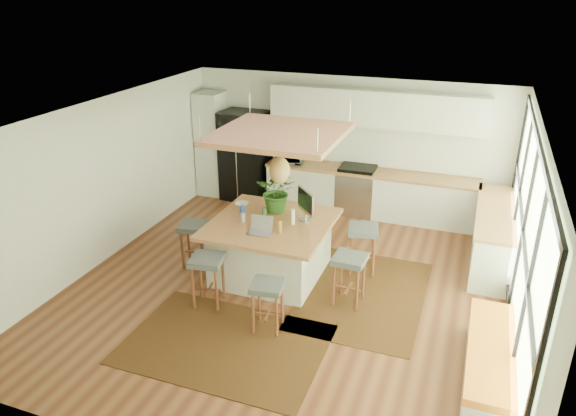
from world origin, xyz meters
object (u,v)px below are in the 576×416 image
at_px(stool_right_front, 349,282).
at_px(stool_left_side, 195,245).
at_px(fridge, 246,157).
at_px(laptop, 260,226).
at_px(monitor, 306,205).
at_px(island, 271,248).
at_px(stool_near_right, 268,306).
at_px(island_plant, 277,196).
at_px(microwave, 290,154).
at_px(stool_near_left, 208,283).
at_px(stool_right_back, 362,252).

xyz_separation_m(stool_right_front, stool_left_side, (-2.69, 0.25, 0.00)).
xyz_separation_m(fridge, stool_right_front, (3.12, -3.29, -0.57)).
bearing_deg(laptop, monitor, 51.40).
relative_size(island, monitor, 3.36).
height_order(stool_near_right, island_plant, island_plant).
bearing_deg(monitor, stool_left_side, -120.36).
relative_size(stool_right_front, stool_left_side, 1.03).
bearing_deg(monitor, laptop, -78.08).
xyz_separation_m(fridge, microwave, (1.01, -0.01, 0.19)).
xyz_separation_m(stool_near_left, monitor, (1.02, 1.39, 0.83)).
bearing_deg(stool_near_right, stool_left_side, 145.44).
relative_size(laptop, microwave, 0.67).
distance_m(stool_left_side, monitor, 2.02).
distance_m(island, microwave, 3.04).
xyz_separation_m(island, island_plant, (-0.06, 0.44, 0.74)).
distance_m(stool_near_right, stool_right_back, 2.16).
height_order(fridge, monitor, fridge).
bearing_deg(island_plant, laptop, -86.56).
distance_m(fridge, stool_right_front, 4.57).
bearing_deg(island, island_plant, 97.63).
distance_m(fridge, monitor, 3.46).
relative_size(stool_near_left, laptop, 2.09).
bearing_deg(monitor, fridge, 177.24).
bearing_deg(stool_right_front, stool_near_right, -131.14).
xyz_separation_m(stool_left_side, laptop, (1.31, -0.29, 0.70)).
xyz_separation_m(stool_right_front, laptop, (-1.38, -0.04, 0.70)).
bearing_deg(monitor, island, -104.86).
height_order(island, monitor, monitor).
relative_size(monitor, island_plant, 0.78).
xyz_separation_m(stool_left_side, monitor, (1.79, 0.40, 0.83)).
distance_m(stool_right_front, monitor, 1.38).
bearing_deg(stool_near_right, island_plant, 107.02).
height_order(fridge, stool_right_front, fridge).
relative_size(stool_near_left, microwave, 1.41).
height_order(monitor, microwave, monitor).
xyz_separation_m(stool_right_front, microwave, (-2.11, 3.27, 0.76)).
relative_size(stool_near_right, monitor, 1.30).
bearing_deg(island, stool_right_back, 23.88).
relative_size(stool_right_front, island_plant, 1.10).
height_order(stool_right_front, laptop, laptop).
height_order(fridge, laptop, fridge).
xyz_separation_m(stool_near_left, stool_right_front, (1.92, 0.74, 0.00)).
relative_size(stool_left_side, microwave, 1.36).
height_order(island, island_plant, island_plant).
distance_m(fridge, microwave, 1.03).
relative_size(monitor, microwave, 1.00).
height_order(stool_near_right, stool_right_front, stool_right_front).
relative_size(fridge, stool_right_back, 2.40).
bearing_deg(island_plant, island, -82.37).
height_order(stool_right_back, stool_left_side, stool_right_back).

